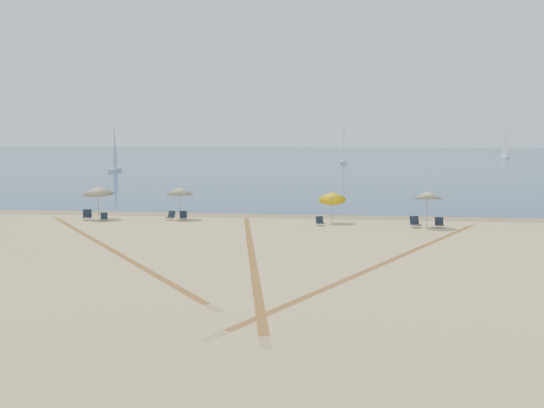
% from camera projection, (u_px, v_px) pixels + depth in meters
% --- Properties ---
extents(ground, '(160.00, 160.00, 0.00)m').
position_uv_depth(ground, '(201.00, 296.00, 22.52)').
color(ground, tan).
rests_on(ground, ground).
extents(ocean, '(500.00, 500.00, 0.00)m').
position_uv_depth(ocean, '(339.00, 154.00, 244.42)').
color(ocean, '#0C2151').
rests_on(ocean, ground).
extents(wet_sand, '(500.00, 500.00, 0.00)m').
position_uv_depth(wet_sand, '(279.00, 216.00, 46.19)').
color(wet_sand, olive).
rests_on(wet_sand, ground).
extents(umbrella_1, '(2.24, 2.29, 2.46)m').
position_uv_depth(umbrella_1, '(98.00, 190.00, 44.13)').
color(umbrella_1, gray).
rests_on(umbrella_1, ground).
extents(umbrella_2, '(1.95, 1.95, 2.37)m').
position_uv_depth(umbrella_2, '(180.00, 191.00, 44.07)').
color(umbrella_2, gray).
rests_on(umbrella_2, ground).
extents(umbrella_3, '(1.87, 1.95, 2.43)m').
position_uv_depth(umbrella_3, '(332.00, 196.00, 41.98)').
color(umbrella_3, gray).
rests_on(umbrella_3, ground).
extents(umbrella_4, '(1.96, 2.00, 2.48)m').
position_uv_depth(umbrella_4, '(428.00, 195.00, 39.94)').
color(umbrella_4, gray).
rests_on(umbrella_4, ground).
extents(chair_1, '(0.83, 0.89, 0.74)m').
position_uv_depth(chair_1, '(87.00, 215.00, 43.77)').
color(chair_1, black).
rests_on(chair_1, ground).
extents(chair_2, '(0.66, 0.71, 0.59)m').
position_uv_depth(chair_2, '(104.00, 217.00, 43.27)').
color(chair_2, black).
rests_on(chair_2, ground).
extents(chair_3, '(0.64, 0.71, 0.63)m').
position_uv_depth(chair_3, '(171.00, 216.00, 43.85)').
color(chair_3, black).
rests_on(chair_3, ground).
extents(chair_4, '(0.70, 0.76, 0.64)m').
position_uv_depth(chair_4, '(183.00, 216.00, 43.77)').
color(chair_4, black).
rests_on(chair_4, ground).
extents(chair_5, '(0.67, 0.72, 0.61)m').
position_uv_depth(chair_5, '(320.00, 222.00, 40.93)').
color(chair_5, black).
rests_on(chair_5, ground).
extents(chair_6, '(0.76, 0.83, 0.73)m').
position_uv_depth(chair_6, '(415.00, 223.00, 40.04)').
color(chair_6, black).
rests_on(chair_6, ground).
extents(chair_7, '(0.58, 0.67, 0.66)m').
position_uv_depth(chair_7, '(439.00, 223.00, 40.04)').
color(chair_7, black).
rests_on(chair_7, ground).
extents(sailboat_0, '(1.60, 5.74, 8.50)m').
position_uv_depth(sailboat_0, '(344.00, 153.00, 146.68)').
color(sailboat_0, white).
rests_on(sailboat_0, ocean).
extents(sailboat_1, '(1.93, 5.17, 7.51)m').
position_uv_depth(sailboat_1, '(115.00, 159.00, 110.69)').
color(sailboat_1, white).
rests_on(sailboat_1, ocean).
extents(sailboat_2, '(2.02, 5.12, 7.43)m').
position_uv_depth(sailboat_2, '(505.00, 151.00, 184.83)').
color(sailboat_2, white).
rests_on(sailboat_2, ocean).
extents(tire_tracks, '(53.96, 40.61, 0.00)m').
position_uv_depth(tire_tracks, '(246.00, 252.00, 31.29)').
color(tire_tracks, tan).
rests_on(tire_tracks, ground).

